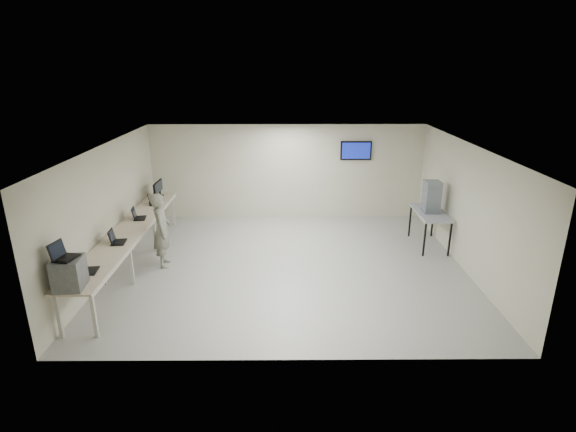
{
  "coord_description": "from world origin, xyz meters",
  "views": [
    {
      "loc": [
        -0.07,
        -9.5,
        4.47
      ],
      "look_at": [
        0.0,
        0.2,
        1.15
      ],
      "focal_mm": 28.0,
      "sensor_mm": 36.0,
      "label": 1
    }
  ],
  "objects_px": {
    "workbench": "(130,233)",
    "soldier": "(162,230)",
    "equipment_box": "(69,273)",
    "side_table": "(430,215)"
  },
  "relations": [
    {
      "from": "equipment_box",
      "to": "soldier",
      "type": "xyz_separation_m",
      "value": [
        0.78,
        2.82,
        -0.3
      ]
    },
    {
      "from": "equipment_box",
      "to": "soldier",
      "type": "distance_m",
      "value": 2.94
    },
    {
      "from": "workbench",
      "to": "side_table",
      "type": "relative_size",
      "value": 3.94
    },
    {
      "from": "soldier",
      "to": "side_table",
      "type": "bearing_deg",
      "value": -91.53
    },
    {
      "from": "equipment_box",
      "to": "side_table",
      "type": "xyz_separation_m",
      "value": [
        7.25,
        3.93,
        -0.32
      ]
    },
    {
      "from": "equipment_box",
      "to": "workbench",
      "type": "bearing_deg",
      "value": 82.68
    },
    {
      "from": "equipment_box",
      "to": "soldier",
      "type": "height_order",
      "value": "soldier"
    },
    {
      "from": "workbench",
      "to": "soldier",
      "type": "bearing_deg",
      "value": 5.31
    },
    {
      "from": "workbench",
      "to": "equipment_box",
      "type": "relative_size",
      "value": 11.39
    },
    {
      "from": "soldier",
      "to": "side_table",
      "type": "height_order",
      "value": "soldier"
    }
  ]
}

